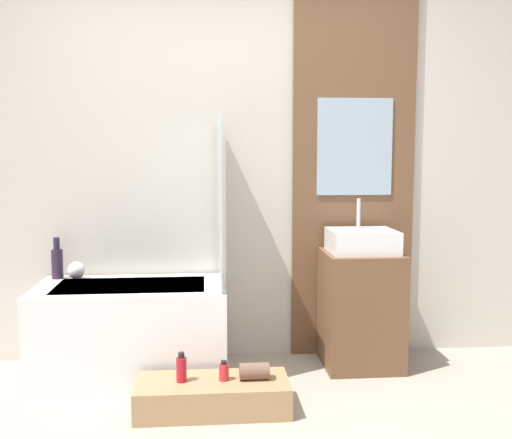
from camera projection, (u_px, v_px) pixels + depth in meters
wall_tiled_back at (231, 164)px, 3.99m from camera, size 4.20×0.06×2.60m
wall_wood_accent at (354, 163)px, 4.01m from camera, size 0.82×0.04×2.60m
bathtub at (132, 330)px, 3.68m from camera, size 1.15×0.64×0.57m
glass_shower_screen at (219, 202)px, 3.64m from camera, size 0.01×0.63×1.01m
wooden_step_bench at (213, 396)px, 3.20m from camera, size 0.82×0.35×0.17m
vanity_cabinet at (361, 309)px, 3.86m from camera, size 0.48×0.47×0.75m
sink at (362, 241)px, 3.81m from camera, size 0.41×0.37×0.34m
vase_tall_dark at (57, 262)px, 3.83m from camera, size 0.07×0.07×0.27m
vase_round_light at (76, 270)px, 3.82m from camera, size 0.11×0.11×0.11m
bottle_soap_primary at (181, 369)px, 3.17m from camera, size 0.05×0.05×0.16m
bottle_soap_secondary at (224, 372)px, 3.19m from camera, size 0.05×0.05×0.11m
towel_roll at (254, 371)px, 3.21m from camera, size 0.16×0.09×0.09m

